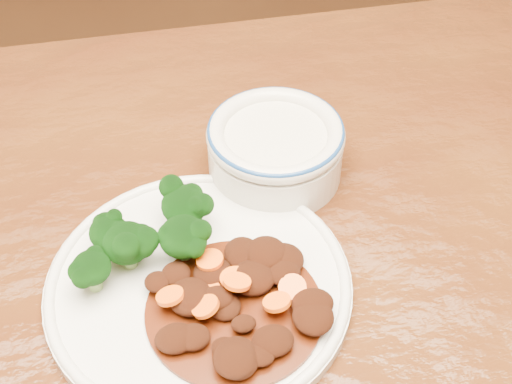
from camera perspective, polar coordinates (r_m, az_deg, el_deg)
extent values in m
cube|color=#4E280D|center=(0.61, -2.67, -11.97)|extent=(1.50, 0.91, 0.04)
cylinder|color=silver|center=(0.61, -4.59, -7.55)|extent=(0.26, 0.26, 0.01)
torus|color=silver|center=(0.61, -4.62, -7.23)|extent=(0.26, 0.26, 0.01)
cylinder|color=#7AA354|center=(0.62, -5.71, -4.86)|extent=(0.01, 0.01, 0.02)
ellipsoid|color=black|center=(0.60, -5.86, -3.58)|extent=(0.04, 0.04, 0.03)
cylinder|color=#7AA354|center=(0.64, -5.62, -2.34)|extent=(0.01, 0.01, 0.02)
ellipsoid|color=black|center=(0.63, -5.76, -1.05)|extent=(0.04, 0.04, 0.03)
cylinder|color=#7AA354|center=(0.63, -11.43, -4.31)|extent=(0.01, 0.01, 0.02)
ellipsoid|color=black|center=(0.62, -11.68, -3.19)|extent=(0.03, 0.03, 0.03)
cylinder|color=#7AA354|center=(0.62, -10.04, -5.29)|extent=(0.01, 0.01, 0.02)
ellipsoid|color=black|center=(0.60, -10.28, -4.04)|extent=(0.04, 0.04, 0.03)
cylinder|color=#7AA354|center=(0.61, -12.76, -7.00)|extent=(0.01, 0.01, 0.02)
ellipsoid|color=black|center=(0.60, -13.04, -5.93)|extent=(0.03, 0.03, 0.03)
cylinder|color=#4D1908|center=(0.59, -1.74, -9.43)|extent=(0.15, 0.15, 0.00)
ellipsoid|color=black|center=(0.58, -3.15, -8.49)|extent=(0.03, 0.02, 0.01)
ellipsoid|color=black|center=(0.59, -0.26, -6.87)|extent=(0.04, 0.04, 0.02)
ellipsoid|color=black|center=(0.57, -1.01, -10.49)|extent=(0.02, 0.02, 0.01)
ellipsoid|color=black|center=(0.55, 0.37, -12.86)|extent=(0.02, 0.02, 0.01)
ellipsoid|color=black|center=(0.58, -2.49, -9.14)|extent=(0.03, 0.03, 0.01)
ellipsoid|color=black|center=(0.61, 0.57, -5.15)|extent=(0.02, 0.02, 0.01)
ellipsoid|color=black|center=(0.56, -5.06, -11.50)|extent=(0.03, 0.02, 0.01)
ellipsoid|color=black|center=(0.56, -2.58, -12.35)|extent=(0.02, 0.02, 0.01)
ellipsoid|color=black|center=(0.56, -6.43, -11.57)|extent=(0.03, 0.03, 0.02)
ellipsoid|color=black|center=(0.61, 0.82, -4.94)|extent=(0.04, 0.04, 0.02)
ellipsoid|color=black|center=(0.61, -1.10, -4.89)|extent=(0.03, 0.03, 0.02)
ellipsoid|color=black|center=(0.58, 4.55, -8.90)|extent=(0.03, 0.03, 0.02)
ellipsoid|color=black|center=(0.59, -7.91, -7.13)|extent=(0.02, 0.02, 0.01)
ellipsoid|color=black|center=(0.61, 2.20, -5.44)|extent=(0.04, 0.04, 0.02)
ellipsoid|color=black|center=(0.55, -1.73, -13.23)|extent=(0.03, 0.03, 0.02)
ellipsoid|color=black|center=(0.60, -6.43, -6.50)|extent=(0.02, 0.02, 0.01)
ellipsoid|color=black|center=(0.56, -6.62, -11.57)|extent=(0.02, 0.02, 0.01)
ellipsoid|color=black|center=(0.58, -5.29, -8.35)|extent=(0.04, 0.04, 0.02)
ellipsoid|color=black|center=(0.56, -0.39, -12.70)|extent=(0.02, 0.02, 0.01)
ellipsoid|color=black|center=(0.56, 1.36, -11.82)|extent=(0.03, 0.03, 0.02)
ellipsoid|color=black|center=(0.60, -3.46, -6.49)|extent=(0.03, 0.03, 0.02)
ellipsoid|color=black|center=(0.60, 2.20, -6.43)|extent=(0.03, 0.03, 0.01)
ellipsoid|color=black|center=(0.57, 4.59, -9.93)|extent=(0.03, 0.04, 0.02)
ellipsoid|color=black|center=(0.55, -1.54, -13.13)|extent=(0.03, 0.04, 0.02)
cylinder|color=#FF5A0D|center=(0.58, -1.54, -7.20)|extent=(0.03, 0.03, 0.01)
cylinder|color=#FF5A0D|center=(0.59, -1.79, -6.89)|extent=(0.03, 0.03, 0.01)
cylinder|color=#FF5A0D|center=(0.57, 1.68, -8.79)|extent=(0.03, 0.03, 0.01)
cylinder|color=#FF5A0D|center=(0.58, -6.89, -8.25)|extent=(0.03, 0.03, 0.01)
cylinder|color=#FF5A0D|center=(0.57, -4.06, -9.13)|extent=(0.03, 0.03, 0.02)
cylinder|color=#FF5A0D|center=(0.59, 2.93, -7.64)|extent=(0.03, 0.03, 0.01)
cylinder|color=#FF5A0D|center=(0.60, -3.72, -5.44)|extent=(0.02, 0.02, 0.01)
cylinder|color=#FF5A0D|center=(0.59, -3.92, -7.97)|extent=(0.03, 0.03, 0.01)
cylinder|color=beige|center=(0.70, 1.54, 2.83)|extent=(0.13, 0.13, 0.04)
cylinder|color=silver|center=(0.68, 1.58, 4.42)|extent=(0.10, 0.10, 0.01)
torus|color=beige|center=(0.68, 1.59, 4.70)|extent=(0.13, 0.13, 0.02)
torus|color=navy|center=(0.67, 1.59, 4.98)|extent=(0.13, 0.13, 0.01)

